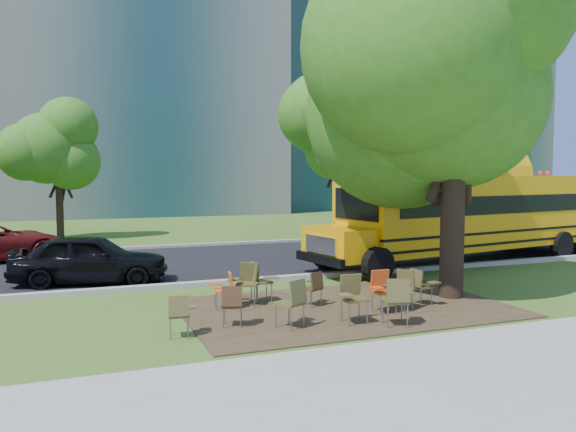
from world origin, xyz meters
name	(u,v)px	position (x,y,z in m)	size (l,w,h in m)	color
ground	(295,307)	(0.00, 0.00, 0.00)	(160.00, 160.00, 0.00)	#37561B
sidewalk	(430,384)	(0.00, -5.00, 0.02)	(60.00, 4.00, 0.04)	gray
dirt_patch	(345,307)	(1.00, -0.50, 0.01)	(7.00, 4.50, 0.03)	#382819
asphalt_road	(217,261)	(0.00, 7.00, 0.02)	(80.00, 8.00, 0.04)	black
kerb_near	(253,280)	(0.00, 3.00, 0.07)	(80.00, 0.25, 0.14)	gray
kerb_far	(192,246)	(0.00, 11.10, 0.07)	(80.00, 0.25, 0.14)	gray
building_main	(17,68)	(-8.00, 36.00, 11.00)	(38.00, 16.00, 22.00)	slate
building_right	(376,78)	(24.00, 38.00, 12.50)	(30.00, 16.00, 25.00)	#6E655B
bg_tree_2	(58,146)	(-5.00, 16.00, 4.21)	(4.80, 4.80, 6.62)	black
bg_tree_3	(338,133)	(8.00, 14.00, 5.03)	(5.60, 5.60, 7.84)	black
bg_tree_4	(481,149)	(16.00, 13.00, 4.34)	(5.00, 5.00, 6.85)	black
main_tree	(456,74)	(3.81, -0.49, 5.24)	(7.20, 7.20, 8.85)	black
school_bus	(478,212)	(8.30, 3.98, 1.67)	(12.06, 4.46, 2.89)	orange
chair_0	(180,311)	(-2.79, -1.45, 0.49)	(0.57, 0.46, 0.79)	brown
chair_1	(234,301)	(-1.72, -1.16, 0.51)	(0.65, 0.51, 0.83)	#3D2516
chair_2	(293,298)	(-0.69, -1.64, 0.59)	(0.65, 0.78, 0.96)	#4E4A22
chair_3	(352,294)	(0.52, -1.71, 0.59)	(0.65, 0.56, 0.96)	#4E4622
chair_4	(397,297)	(1.20, -2.26, 0.60)	(0.75, 0.58, 0.97)	#494120
chair_5	(382,287)	(1.50, -1.19, 0.56)	(0.59, 0.53, 0.91)	#B33F13
chair_6	(401,286)	(1.99, -1.17, 0.55)	(0.72, 0.60, 0.88)	#47411E
chair_7	(420,283)	(2.63, -0.94, 0.52)	(0.57, 0.56, 0.83)	#49411F
chair_8	(225,287)	(-1.49, 0.31, 0.50)	(0.48, 0.58, 0.81)	#C64315
chair_9	(247,279)	(-0.94, 0.54, 0.59)	(0.80, 0.63, 0.95)	#46401E
chair_10	(259,278)	(-0.60, 0.66, 0.58)	(0.54, 0.60, 0.93)	brown
chair_11	(314,285)	(0.39, -0.15, 0.49)	(0.54, 0.63, 0.79)	#402C16
black_car	(91,259)	(-4.10, 4.37, 0.68)	(1.61, 4.01, 1.37)	black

